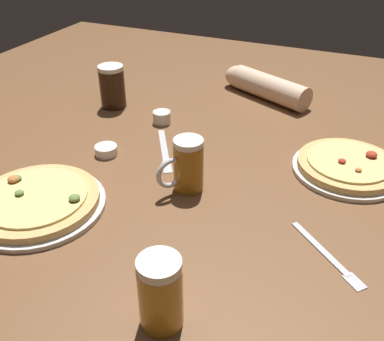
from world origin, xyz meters
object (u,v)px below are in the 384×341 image
at_px(ramekin_sauce, 162,117).
at_px(beer_mug_pale, 160,291).
at_px(ramekin_butter, 106,150).
at_px(diner_arm, 263,85).
at_px(pizza_plate_near, 37,202).
at_px(knife_right, 164,150).
at_px(beer_mug_dark, 112,86).
at_px(pizza_plate_far, 348,166).
at_px(fork_left, 327,255).
at_px(beer_mug_amber, 187,165).

bearing_deg(ramekin_sauce, beer_mug_pale, -63.18).
distance_m(ramekin_butter, diner_arm, 0.64).
height_order(pizza_plate_near, ramekin_sauce, pizza_plate_near).
bearing_deg(knife_right, beer_mug_dark, 145.06).
height_order(pizza_plate_near, pizza_plate_far, same).
bearing_deg(beer_mug_pale, ramekin_butter, 132.00).
relative_size(pizza_plate_far, knife_right, 1.32).
height_order(beer_mug_dark, beer_mug_pale, beer_mug_dark).
distance_m(fork_left, knife_right, 0.56).
bearing_deg(beer_mug_amber, ramekin_sauce, 126.43).
relative_size(pizza_plate_near, beer_mug_amber, 2.31).
relative_size(ramekin_sauce, knife_right, 0.26).
bearing_deg(diner_arm, fork_left, -64.64).
relative_size(pizza_plate_far, ramekin_butter, 4.56).
height_order(ramekin_butter, knife_right, ramekin_butter).
distance_m(beer_mug_dark, knife_right, 0.37).
distance_m(ramekin_butter, fork_left, 0.66).
relative_size(fork_left, knife_right, 0.80).
distance_m(pizza_plate_near, beer_mug_amber, 0.36).
bearing_deg(ramekin_butter, beer_mug_pale, -48.00).
bearing_deg(knife_right, fork_left, -26.68).
relative_size(ramekin_butter, fork_left, 0.36).
xyz_separation_m(beer_mug_amber, diner_arm, (0.01, 0.64, -0.02)).
relative_size(beer_mug_pale, ramekin_butter, 2.26).
xyz_separation_m(pizza_plate_near, beer_mug_pale, (0.41, -0.17, 0.05)).
bearing_deg(beer_mug_amber, ramekin_butter, 167.33).
height_order(pizza_plate_far, ramekin_butter, pizza_plate_far).
relative_size(pizza_plate_far, beer_mug_dark, 2.00).
relative_size(beer_mug_amber, ramekin_butter, 2.19).
bearing_deg(diner_arm, beer_mug_pale, -83.71).
xyz_separation_m(beer_mug_dark, ramekin_butter, (0.16, -0.29, -0.06)).
distance_m(beer_mug_dark, ramekin_butter, 0.34).
bearing_deg(ramekin_sauce, beer_mug_amber, -53.57).
relative_size(beer_mug_amber, diner_arm, 0.40).
xyz_separation_m(beer_mug_amber, knife_right, (-0.14, 0.14, -0.06)).
relative_size(ramekin_sauce, ramekin_butter, 0.90).
xyz_separation_m(beer_mug_amber, fork_left, (0.36, -0.11, -0.06)).
bearing_deg(ramekin_butter, ramekin_sauce, 77.41).
distance_m(pizza_plate_near, diner_arm, 0.90).
xyz_separation_m(pizza_plate_far, beer_mug_amber, (-0.36, -0.24, 0.05)).
bearing_deg(ramekin_butter, pizza_plate_far, 15.74).
xyz_separation_m(pizza_plate_far, beer_mug_dark, (-0.79, 0.11, 0.05)).
distance_m(pizza_plate_far, ramekin_sauce, 0.58).
xyz_separation_m(pizza_plate_near, diner_arm, (0.30, 0.85, 0.03)).
distance_m(pizza_plate_near, beer_mug_pale, 0.45).
height_order(beer_mug_dark, knife_right, beer_mug_dark).
xyz_separation_m(ramekin_butter, diner_arm, (0.29, 0.57, 0.03)).
bearing_deg(pizza_plate_near, beer_mug_pale, -22.24).
bearing_deg(beer_mug_dark, pizza_plate_near, -75.65).
distance_m(ramekin_sauce, fork_left, 0.71).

